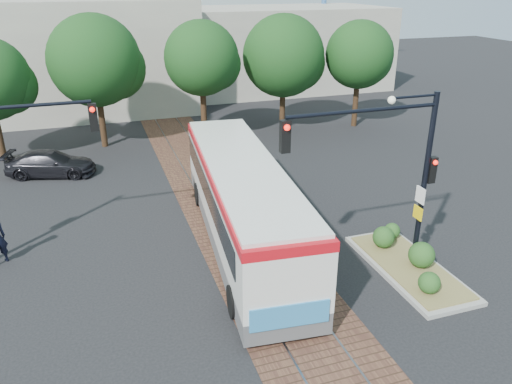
{
  "coord_description": "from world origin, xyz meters",
  "views": [
    {
      "loc": [
        -5.04,
        -13.46,
        9.45
      ],
      "look_at": [
        0.75,
        3.72,
        1.6
      ],
      "focal_mm": 35.0,
      "sensor_mm": 36.0,
      "label": 1
    }
  ],
  "objects_px": {
    "city_bus": "(242,199)",
    "traffic_island": "(408,260)",
    "signal_pole_main": "(395,159)",
    "parked_car": "(51,163)"
  },
  "relations": [
    {
      "from": "city_bus",
      "to": "signal_pole_main",
      "type": "distance_m",
      "value": 5.84
    },
    {
      "from": "traffic_island",
      "to": "parked_car",
      "type": "bearing_deg",
      "value": 131.88
    },
    {
      "from": "traffic_island",
      "to": "parked_car",
      "type": "distance_m",
      "value": 18.24
    },
    {
      "from": "traffic_island",
      "to": "signal_pole_main",
      "type": "distance_m",
      "value": 3.95
    },
    {
      "from": "city_bus",
      "to": "signal_pole_main",
      "type": "xyz_separation_m",
      "value": [
        3.96,
        -3.6,
        2.33
      ]
    },
    {
      "from": "parked_car",
      "to": "signal_pole_main",
      "type": "bearing_deg",
      "value": -124.98
    },
    {
      "from": "city_bus",
      "to": "parked_car",
      "type": "height_order",
      "value": "city_bus"
    },
    {
      "from": "city_bus",
      "to": "traffic_island",
      "type": "bearing_deg",
      "value": -31.56
    },
    {
      "from": "signal_pole_main",
      "to": "parked_car",
      "type": "xyz_separation_m",
      "value": [
        -11.22,
        13.49,
        -3.52
      ]
    },
    {
      "from": "signal_pole_main",
      "to": "parked_car",
      "type": "relative_size",
      "value": 1.36
    }
  ]
}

